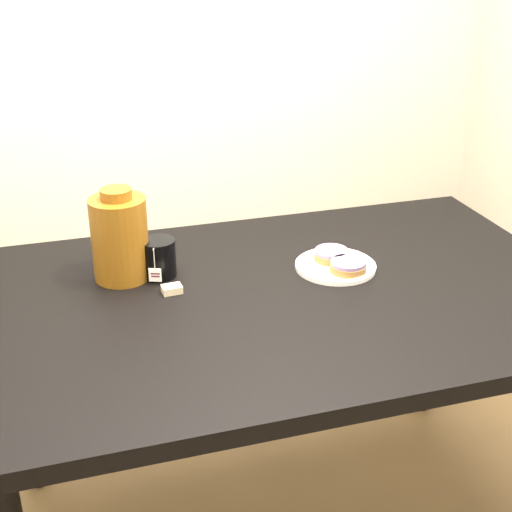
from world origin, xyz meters
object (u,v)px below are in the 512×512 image
object	(u,v)px
table	(286,321)
mug	(157,258)
bagel_back	(332,255)
teabag_pouch	(172,289)
plate	(335,265)
bagel_front	(348,266)
bagel_package	(120,237)

from	to	relation	value
table	mug	size ratio (longest dim) A/B	10.39
bagel_back	teabag_pouch	size ratio (longest dim) A/B	2.67
plate	bagel_front	bearing A→B (deg)	-73.30
table	teabag_pouch	distance (m)	0.28
bagel_back	bagel_package	world-z (taller)	bagel_package
mug	bagel_front	bearing A→B (deg)	3.82
bagel_front	mug	size ratio (longest dim) A/B	0.89
teabag_pouch	bagel_package	size ratio (longest dim) A/B	0.20
plate	table	bearing A→B (deg)	-153.25
bagel_front	teabag_pouch	xyz separation A→B (m)	(-0.43, 0.03, -0.02)
bagel_front	mug	bearing A→B (deg)	163.43
teabag_pouch	bagel_package	distance (m)	0.18
table	bagel_package	world-z (taller)	bagel_package
table	mug	bearing A→B (deg)	149.11
bagel_front	teabag_pouch	size ratio (longest dim) A/B	2.66
bagel_back	bagel_front	world-z (taller)	same
plate	bagel_back	bearing A→B (deg)	89.74
teabag_pouch	bagel_back	bearing A→B (deg)	5.39
bagel_front	teabag_pouch	distance (m)	0.43
teabag_pouch	bagel_package	world-z (taller)	bagel_package
teabag_pouch	bagel_front	bearing A→B (deg)	-4.52
bagel_front	mug	xyz separation A→B (m)	(-0.44, 0.13, 0.02)
bagel_back	bagel_package	bearing A→B (deg)	171.57
mug	bagel_package	size ratio (longest dim) A/B	0.60
plate	mug	bearing A→B (deg)	168.57
bagel_back	table	bearing A→B (deg)	-145.59
plate	bagel_package	distance (m)	0.53
table	bagel_package	distance (m)	0.44
bagel_back	mug	world-z (taller)	mug
plate	mug	xyz separation A→B (m)	(-0.43, 0.09, 0.04)
table	bagel_back	bearing A→B (deg)	34.41
bagel_back	teabag_pouch	bearing A→B (deg)	-174.61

